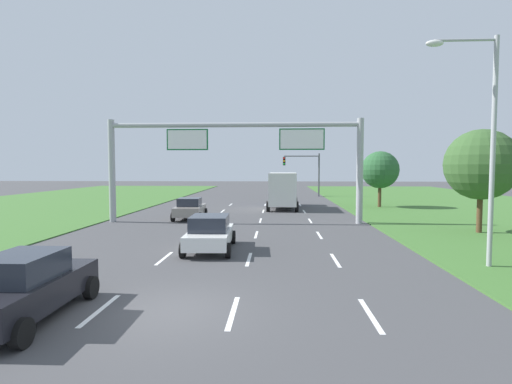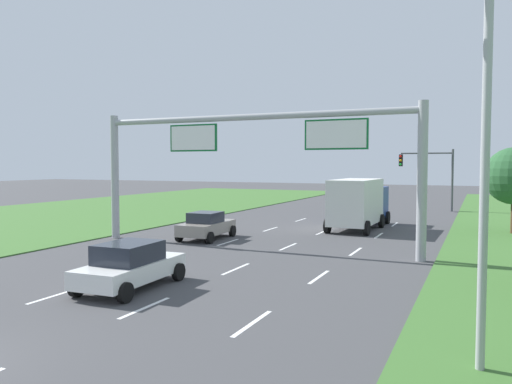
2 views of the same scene
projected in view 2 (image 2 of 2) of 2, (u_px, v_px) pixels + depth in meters
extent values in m
cube|color=white|center=(57.00, 295.00, 16.19)|extent=(0.14, 2.40, 0.01)
cube|color=white|center=(164.00, 262.00, 21.65)|extent=(0.14, 2.40, 0.01)
cube|color=white|center=(228.00, 242.00, 27.11)|extent=(0.14, 2.40, 0.01)
cube|color=white|center=(270.00, 229.00, 32.57)|extent=(0.14, 2.40, 0.01)
cube|color=white|center=(301.00, 220.00, 38.02)|extent=(0.14, 2.40, 0.01)
cube|color=white|center=(145.00, 308.00, 14.75)|extent=(0.14, 2.40, 0.01)
cube|color=white|center=(236.00, 269.00, 20.21)|extent=(0.14, 2.40, 0.01)
cube|color=white|center=(288.00, 247.00, 25.67)|extent=(0.14, 2.40, 0.01)
cube|color=white|center=(322.00, 232.00, 31.13)|extent=(0.14, 2.40, 0.01)
cube|color=white|center=(346.00, 222.00, 36.58)|extent=(0.14, 2.40, 0.01)
cube|color=white|center=(252.00, 323.00, 13.31)|extent=(0.14, 2.40, 0.01)
cube|color=white|center=(319.00, 277.00, 18.77)|extent=(0.14, 2.40, 0.01)
cube|color=white|center=(356.00, 252.00, 24.23)|extent=(0.14, 2.40, 0.01)
cube|color=white|center=(379.00, 235.00, 29.69)|extent=(0.14, 2.40, 0.01)
cube|color=white|center=(395.00, 224.00, 35.14)|extent=(0.14, 2.40, 0.01)
cube|color=gray|center=(207.00, 228.00, 28.32)|extent=(2.04, 4.10, 0.64)
cube|color=#232833|center=(206.00, 217.00, 28.16)|extent=(1.62, 1.85, 0.58)
cylinder|color=black|center=(204.00, 229.00, 30.04)|extent=(0.25, 0.65, 0.64)
cylinder|color=black|center=(232.00, 231.00, 29.35)|extent=(0.25, 0.65, 0.64)
cylinder|color=black|center=(179.00, 236.00, 27.33)|extent=(0.25, 0.65, 0.64)
cylinder|color=black|center=(210.00, 238.00, 26.64)|extent=(0.25, 0.65, 0.64)
cube|color=white|center=(131.00, 270.00, 17.06)|extent=(2.01, 4.34, 0.60)
cube|color=#232833|center=(129.00, 252.00, 16.92)|extent=(1.71, 2.18, 0.67)
cylinder|color=black|center=(136.00, 268.00, 18.89)|extent=(0.25, 0.65, 0.64)
cylinder|color=black|center=(179.00, 272.00, 18.19)|extent=(0.25, 0.65, 0.64)
cylinder|color=black|center=(77.00, 287.00, 15.96)|extent=(0.25, 0.65, 0.64)
cylinder|color=black|center=(125.00, 293.00, 15.26)|extent=(0.25, 0.65, 0.64)
cube|color=navy|center=(370.00, 202.00, 35.48)|extent=(2.26, 2.16, 2.20)
cube|color=silver|center=(356.00, 201.00, 31.96)|extent=(2.51, 5.48, 2.83)
cylinder|color=black|center=(356.00, 216.00, 36.49)|extent=(0.31, 0.91, 0.90)
cylinder|color=black|center=(387.00, 218.00, 35.50)|extent=(0.31, 0.91, 0.90)
cylinder|color=black|center=(346.00, 219.00, 34.46)|extent=(0.31, 0.91, 0.90)
cylinder|color=black|center=(382.00, 221.00, 33.40)|extent=(0.31, 0.91, 0.90)
cylinder|color=black|center=(327.00, 226.00, 30.67)|extent=(0.31, 0.91, 0.90)
cylinder|color=black|center=(367.00, 228.00, 29.61)|extent=(0.31, 0.91, 0.90)
cylinder|color=#9EA0A5|center=(115.00, 177.00, 28.54)|extent=(0.44, 0.44, 7.00)
cylinder|color=#9EA0A5|center=(422.00, 181.00, 21.63)|extent=(0.44, 0.44, 7.00)
cylinder|color=#9EA0A5|center=(247.00, 117.00, 24.92)|extent=(16.80, 0.32, 0.32)
cube|color=#0C5B28|center=(193.00, 138.00, 26.27)|extent=(2.80, 0.12, 1.42)
cube|color=white|center=(193.00, 138.00, 26.21)|extent=(2.64, 0.01, 1.26)
cube|color=#0C5B28|center=(336.00, 134.00, 23.10)|extent=(3.01, 0.12, 1.42)
cube|color=white|center=(336.00, 134.00, 23.04)|extent=(2.85, 0.01, 1.26)
cylinder|color=#47494F|center=(452.00, 180.00, 44.66)|extent=(0.20, 0.20, 5.60)
cylinder|color=#47494F|center=(426.00, 153.00, 45.45)|extent=(4.50, 0.14, 0.14)
cube|color=black|center=(401.00, 160.00, 46.41)|extent=(0.32, 0.36, 1.10)
sphere|color=red|center=(401.00, 156.00, 46.21)|extent=(0.22, 0.22, 0.22)
sphere|color=orange|center=(401.00, 160.00, 46.23)|extent=(0.22, 0.22, 0.22)
sphere|color=green|center=(400.00, 164.00, 46.25)|extent=(0.22, 0.22, 0.22)
cylinder|color=#9EA0A5|center=(485.00, 164.00, 9.96)|extent=(0.18, 0.18, 8.50)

